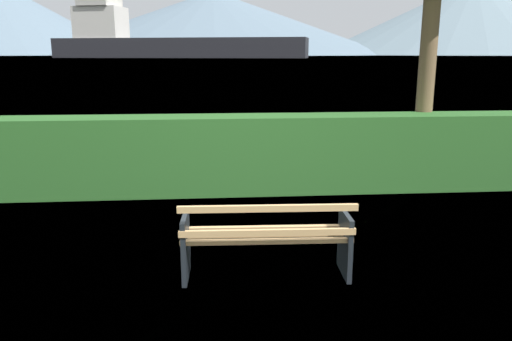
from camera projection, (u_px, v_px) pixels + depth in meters
ground_plane at (266, 274)px, 5.27m from camera, size 1400.00×1400.00×0.00m
water_surface at (215, 57)px, 302.47m from camera, size 620.00×620.00×0.00m
park_bench at (266, 239)px, 5.11m from camera, size 1.77×0.63×0.87m
hedge_row at (246, 154)px, 8.30m from camera, size 9.96×0.75×1.29m
cargo_ship_large at (160, 41)px, 228.57m from camera, size 118.23×47.45×27.41m
distant_hills at (255, 19)px, 539.89m from camera, size 839.76×391.66×80.15m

